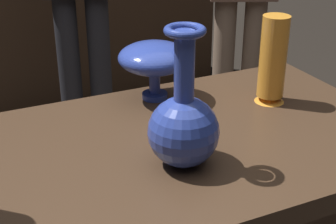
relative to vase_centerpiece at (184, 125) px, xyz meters
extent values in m
cube|color=#422D1E|center=(-0.02, 0.10, -0.11)|extent=(1.20, 0.64, 0.05)
cube|color=#422D1E|center=(-0.02, 2.30, -0.41)|extent=(2.60, 0.40, 0.95)
sphere|color=#2D429E|center=(0.00, 0.00, -0.02)|extent=(0.15, 0.15, 0.15)
cylinder|color=#2D429E|center=(0.00, 0.00, 0.12)|extent=(0.04, 0.04, 0.15)
torus|color=#2D429E|center=(0.00, 0.00, 0.20)|extent=(0.08, 0.08, 0.02)
cone|color=orange|center=(0.35, 0.19, -0.08)|extent=(0.08, 0.08, 0.02)
cylinder|color=orange|center=(0.35, 0.19, 0.03)|extent=(0.07, 0.07, 0.21)
cylinder|color=#2D429E|center=(0.08, 0.34, -0.08)|extent=(0.07, 0.07, 0.01)
cylinder|color=#2D429E|center=(0.08, 0.34, -0.04)|extent=(0.03, 0.03, 0.06)
ellipsoid|color=#2D429E|center=(0.08, 0.34, 0.03)|extent=(0.19, 0.19, 0.08)
cylinder|color=#846B56|center=(1.02, 1.23, -0.49)|extent=(0.11, 0.11, 0.80)
cylinder|color=#846B56|center=(0.88, 1.29, -0.49)|extent=(0.11, 0.11, 0.80)
cylinder|color=#232328|center=(0.27, 1.46, -0.47)|extent=(0.11, 0.11, 0.84)
cylinder|color=#232328|center=(0.13, 1.51, -0.47)|extent=(0.11, 0.11, 0.84)
camera|label=1|loc=(-0.41, -0.81, 0.46)|focal=53.65mm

